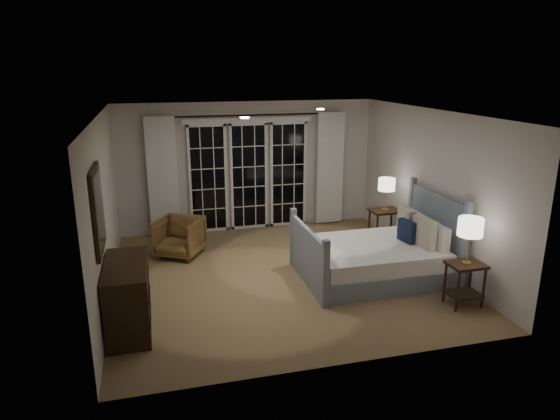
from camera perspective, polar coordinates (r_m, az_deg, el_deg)
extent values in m
plane|color=olive|center=(7.85, 0.10, -7.48)|extent=(5.00, 5.00, 0.00)
plane|color=silver|center=(7.21, 0.11, 11.01)|extent=(5.00, 5.00, 0.00)
cube|color=beige|center=(7.23, -19.42, 0.01)|extent=(0.02, 5.00, 2.50)
cube|color=beige|center=(8.41, 16.83, 2.42)|extent=(0.02, 5.00, 2.50)
cube|color=beige|center=(9.81, -3.64, 5.00)|extent=(5.00, 0.02, 2.50)
cube|color=beige|center=(5.17, 7.22, -5.53)|extent=(5.00, 0.02, 2.50)
cube|color=black|center=(9.70, -8.23, 3.53)|extent=(0.66, 0.02, 2.02)
cube|color=black|center=(9.82, -3.58, 3.82)|extent=(0.66, 0.02, 2.02)
cube|color=black|center=(10.00, 0.93, 4.08)|extent=(0.66, 0.02, 2.02)
cube|color=white|center=(9.63, -3.68, 10.20)|extent=(2.50, 0.04, 0.10)
cylinder|color=black|center=(9.57, -3.63, 10.77)|extent=(3.50, 0.03, 0.03)
cube|color=white|center=(9.54, -13.27, 3.66)|extent=(0.55, 0.10, 2.25)
cube|color=white|center=(10.16, 5.71, 4.76)|extent=(0.55, 0.10, 2.25)
cylinder|color=white|center=(8.02, 4.64, 11.42)|extent=(0.12, 0.12, 0.01)
cylinder|color=white|center=(6.69, -4.06, 10.48)|extent=(0.12, 0.12, 0.01)
cube|color=slate|center=(7.88, 10.47, -6.54)|extent=(1.97, 1.54, 0.29)
cube|color=silver|center=(7.78, 10.57, -4.74)|extent=(1.91, 1.48, 0.24)
cube|color=slate|center=(8.19, 17.30, -2.52)|extent=(0.06, 1.54, 1.25)
cube|color=slate|center=(7.40, 3.18, -5.38)|extent=(0.06, 1.54, 0.87)
cube|color=silver|center=(7.81, 17.32, -2.80)|extent=(0.14, 0.60, 0.36)
cube|color=silver|center=(8.33, 15.04, -1.43)|extent=(0.14, 0.60, 0.36)
cube|color=beige|center=(7.74, 16.19, -2.50)|extent=(0.16, 0.46, 0.45)
cube|color=beige|center=(8.20, 14.22, -1.30)|extent=(0.16, 0.46, 0.45)
cube|color=#151F3B|center=(7.92, 14.26, -2.35)|extent=(0.15, 0.35, 0.34)
cube|color=#312110|center=(7.15, 20.52, -5.88)|extent=(0.47, 0.38, 0.04)
cube|color=#312110|center=(7.31, 20.19, -8.96)|extent=(0.43, 0.34, 0.03)
cylinder|color=#312110|center=(7.04, 19.64, -8.78)|extent=(0.04, 0.04, 0.58)
cylinder|color=#312110|center=(7.26, 22.25, -8.29)|extent=(0.04, 0.04, 0.58)
cylinder|color=#312110|center=(7.27, 18.32, -7.86)|extent=(0.04, 0.04, 0.58)
cylinder|color=#312110|center=(7.48, 20.89, -7.42)|extent=(0.04, 0.04, 0.58)
cube|color=#312110|center=(9.09, 11.92, -0.09)|extent=(0.52, 0.42, 0.04)
cube|color=#312110|center=(9.23, 11.76, -2.88)|extent=(0.48, 0.37, 0.03)
cylinder|color=#312110|center=(8.96, 11.02, -2.52)|extent=(0.04, 0.04, 0.65)
cylinder|color=#312110|center=(9.15, 13.49, -2.27)|extent=(0.04, 0.04, 0.65)
cylinder|color=#312110|center=(9.24, 10.14, -1.88)|extent=(0.04, 0.04, 0.65)
cylinder|color=#312110|center=(9.43, 12.55, -1.66)|extent=(0.04, 0.04, 0.65)
cylinder|color=tan|center=(7.14, 20.55, -5.65)|extent=(0.12, 0.12, 0.02)
cylinder|color=tan|center=(7.07, 20.70, -4.18)|extent=(0.02, 0.02, 0.37)
cylinder|color=white|center=(6.97, 20.95, -1.82)|extent=(0.33, 0.33, 0.24)
cylinder|color=tan|center=(9.09, 11.94, 0.10)|extent=(0.12, 0.12, 0.02)
cylinder|color=tan|center=(9.04, 12.00, 1.18)|extent=(0.02, 0.02, 0.34)
cylinder|color=white|center=(8.97, 12.10, 2.88)|extent=(0.30, 0.30, 0.22)
imported|color=brown|center=(8.69, -11.45, -3.05)|extent=(0.98, 0.99, 0.67)
cube|color=#312110|center=(6.48, -17.00, -9.44)|extent=(0.50, 1.21, 0.86)
cube|color=black|center=(6.53, -14.62, -10.45)|extent=(0.01, 1.19, 0.01)
cube|color=black|center=(6.41, -14.79, -8.19)|extent=(0.01, 1.19, 0.01)
cube|color=#312110|center=(6.11, -20.11, -0.02)|extent=(0.04, 0.85, 1.00)
cube|color=white|center=(6.11, -19.88, -0.01)|extent=(0.01, 0.73, 0.88)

